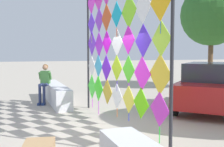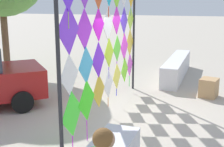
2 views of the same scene
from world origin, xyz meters
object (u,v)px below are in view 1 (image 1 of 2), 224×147
seated_vendor (44,80)px  parked_car (210,86)px  kite_display_rack (116,36)px  tree_palm_like (217,11)px

seated_vendor → parked_car: parked_car is taller
kite_display_rack → tree_palm_like: bearing=123.8°
kite_display_rack → parked_car: kite_display_rack is taller
seated_vendor → tree_palm_like: 10.55m
kite_display_rack → seated_vendor: 4.61m
seated_vendor → parked_car: bearing=59.7°
tree_palm_like → seated_vendor: bearing=-81.2°
tree_palm_like → kite_display_rack: bearing=-56.2°
seated_vendor → tree_palm_like: bearing=98.8°
parked_car → kite_display_rack: bearing=-78.1°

